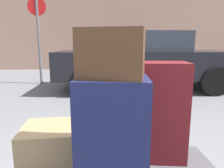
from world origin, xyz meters
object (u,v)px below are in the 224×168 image
object	(u,v)px
suitcase_navy_front_right	(112,142)
bollard_kerb_mid	(203,66)
parked_car	(141,59)
suitcase_maroon_rear_right	(162,111)
duffel_bag_brown_topmost_pile	(112,54)
duffel_bag_tan_center	(72,147)
bollard_kerb_near	(168,66)
no_parking_sign	(38,31)

from	to	relation	value
suitcase_navy_front_right	bollard_kerb_mid	size ratio (longest dim) A/B	0.88
parked_car	bollard_kerb_mid	distance (m)	3.32
suitcase_maroon_rear_right	duffel_bag_brown_topmost_pile	bearing A→B (deg)	-125.88
suitcase_navy_front_right	parked_car	bearing A→B (deg)	82.94
duffel_bag_tan_center	bollard_kerb_mid	world-z (taller)	bollard_kerb_mid
bollard_kerb_near	suitcase_maroon_rear_right	bearing A→B (deg)	-108.19
duffel_bag_tan_center	parked_car	bearing A→B (deg)	69.06
suitcase_maroon_rear_right	bollard_kerb_near	world-z (taller)	suitcase_maroon_rear_right
suitcase_navy_front_right	bollard_kerb_mid	world-z (taller)	suitcase_navy_front_right
suitcase_maroon_rear_right	duffel_bag_tan_center	distance (m)	0.63
parked_car	no_parking_sign	world-z (taller)	no_parking_sign
suitcase_maroon_rear_right	no_parking_sign	xyz separation A→B (m)	(-2.19, 4.73, 0.81)
suitcase_navy_front_right	duffel_bag_brown_topmost_pile	distance (m)	0.43
parked_car	no_parking_sign	size ratio (longest dim) A/B	1.80
suitcase_maroon_rear_right	bollard_kerb_mid	bearing A→B (deg)	67.84
duffel_bag_tan_center	duffel_bag_brown_topmost_pile	xyz separation A→B (m)	(0.24, -0.29, 0.60)
duffel_bag_brown_topmost_pile	bollard_kerb_mid	distance (m)	7.29
duffel_bag_brown_topmost_pile	bollard_kerb_mid	bearing A→B (deg)	74.07
duffel_bag_brown_topmost_pile	parked_car	bearing A→B (deg)	91.11
duffel_bag_tan_center	parked_car	distance (m)	4.21
duffel_bag_brown_topmost_pile	no_parking_sign	world-z (taller)	no_parking_sign
bollard_kerb_near	bollard_kerb_mid	world-z (taller)	same
suitcase_maroon_rear_right	parked_car	xyz separation A→B (m)	(0.58, 3.93, 0.08)
duffel_bag_tan_center	bollard_kerb_near	xyz separation A→B (m)	(2.55, 6.04, -0.12)
suitcase_maroon_rear_right	bollard_kerb_mid	size ratio (longest dim) A/B	0.93
bollard_kerb_near	bollard_kerb_mid	bearing A→B (deg)	0.00
bollard_kerb_mid	duffel_bag_tan_center	bearing A→B (deg)	-122.12
bollard_kerb_near	no_parking_sign	xyz separation A→B (m)	(-4.14, -1.21, 1.12)
parked_car	bollard_kerb_mid	xyz separation A→B (m)	(2.61, 2.01, -0.40)
suitcase_maroon_rear_right	duffel_bag_brown_topmost_pile	size ratio (longest dim) A/B	2.37
duffel_bag_tan_center	no_parking_sign	size ratio (longest dim) A/B	0.25
suitcase_maroon_rear_right	parked_car	world-z (taller)	parked_car
bollard_kerb_near	parked_car	bearing A→B (deg)	-124.23
bollard_kerb_mid	no_parking_sign	size ratio (longest dim) A/B	0.30
bollard_kerb_near	no_parking_sign	world-z (taller)	no_parking_sign
duffel_bag_brown_topmost_pile	suitcase_maroon_rear_right	bearing A→B (deg)	61.34
suitcase_maroon_rear_right	duffel_bag_brown_topmost_pile	distance (m)	0.67
no_parking_sign	bollard_kerb_near	bearing A→B (deg)	16.29
parked_car	bollard_kerb_near	world-z (taller)	parked_car
suitcase_navy_front_right	bollard_kerb_mid	xyz separation A→B (m)	(3.55, 6.33, -0.30)
bollard_kerb_near	bollard_kerb_mid	size ratio (longest dim) A/B	1.00
parked_car	no_parking_sign	distance (m)	2.97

